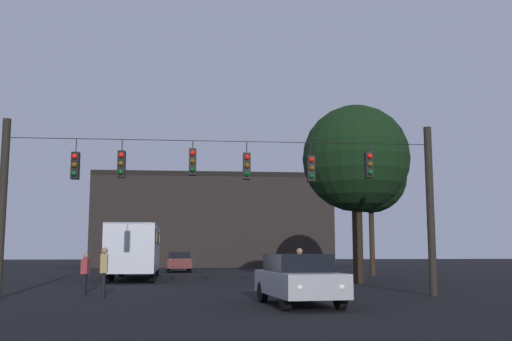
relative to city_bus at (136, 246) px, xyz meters
name	(u,v)px	position (x,y,z in m)	size (l,w,h in m)	color
ground_plane	(217,285)	(4.51, -6.29, -1.87)	(168.00, 168.00, 0.00)	black
overhead_signal_span	(222,191)	(4.47, -13.93, 1.86)	(15.51, 0.44, 6.21)	black
city_bus	(136,246)	(0.00, 0.00, 0.00)	(2.97, 11.09, 3.00)	#B7BCC6
car_near_right	(298,279)	(6.64, -17.18, -1.07)	(2.28, 4.48, 1.52)	#99999E
car_far_left	(179,261)	(2.11, 11.14, -1.07)	(2.06, 4.42, 1.52)	#511919
pedestrian_crossing_left	(85,271)	(-0.58, -12.02, -1.01)	(0.27, 0.38, 1.53)	black
pedestrian_crossing_center	(300,268)	(7.42, -12.79, -0.89)	(0.26, 0.37, 1.72)	black
pedestrian_crossing_right	(104,269)	(0.38, -13.76, -0.88)	(0.27, 0.38, 1.74)	black
corner_building	(213,222)	(5.02, 28.16, 2.77)	(23.60, 11.90, 9.28)	black
tree_left_silhouette	(356,159)	(11.63, -5.49, 4.44)	(5.49, 5.49, 9.08)	black
tree_behind_building	(370,177)	(14.92, 3.21, 4.61)	(4.80, 4.80, 8.89)	#2D2116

